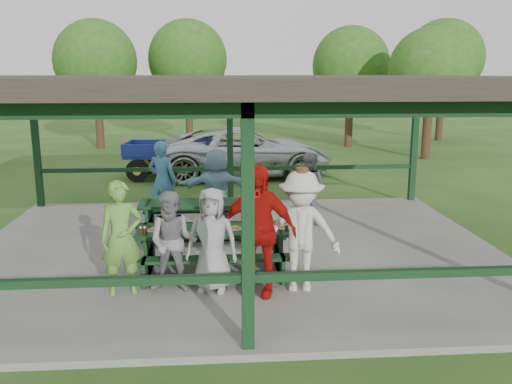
{
  "coord_description": "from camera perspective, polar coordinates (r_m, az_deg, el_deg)",
  "views": [
    {
      "loc": [
        -0.36,
        -9.89,
        3.39
      ],
      "look_at": [
        0.36,
        -0.3,
        1.28
      ],
      "focal_mm": 38.0,
      "sensor_mm": 36.0,
      "label": 1
    }
  ],
  "objects": [
    {
      "name": "contestant_white_fedora",
      "position": [
        8.29,
        4.74,
        -4.14
      ],
      "size": [
        1.29,
        0.86,
        1.92
      ],
      "rotation": [
        0.0,
        0.0,
        -0.14
      ],
      "color": "silver",
      "rests_on": "concrete_slab"
    },
    {
      "name": "pickup_truck",
      "position": [
        18.1,
        -1.3,
        4.22
      ],
      "size": [
        6.1,
        3.27,
        1.63
      ],
      "primitive_type": "imported",
      "rotation": [
        0.0,
        0.0,
        1.67
      ],
      "color": "silver",
      "rests_on": "ground"
    },
    {
      "name": "ground",
      "position": [
        10.46,
        -2.09,
        -6.52
      ],
      "size": [
        90.0,
        90.0,
        0.0
      ],
      "primitive_type": "plane",
      "color": "#284A17",
      "rests_on": "ground"
    },
    {
      "name": "picnic_table_far",
      "position": [
        11.05,
        -5.14,
        -2.39
      ],
      "size": [
        2.72,
        1.39,
        0.75
      ],
      "color": "black",
      "rests_on": "concrete_slab"
    },
    {
      "name": "concrete_slab",
      "position": [
        10.44,
        -2.09,
        -6.26
      ],
      "size": [
        10.0,
        8.0,
        0.1
      ],
      "primitive_type": "cube",
      "color": "slate",
      "rests_on": "ground"
    },
    {
      "name": "spectator_lblue",
      "position": [
        11.74,
        -4.25,
        0.47
      ],
      "size": [
        1.63,
        0.58,
        1.74
      ],
      "primitive_type": "imported",
      "rotation": [
        0.0,
        0.0,
        3.18
      ],
      "color": "#82B4C9",
      "rests_on": "concrete_slab"
    },
    {
      "name": "tree_right",
      "position": [
        22.77,
        17.93,
        12.09
      ],
      "size": [
        3.31,
        3.31,
        5.17
      ],
      "color": "#362115",
      "rests_on": "ground"
    },
    {
      "name": "tree_far_left",
      "position": [
        25.91,
        -16.53,
        13.04
      ],
      "size": [
        3.69,
        3.69,
        5.76
      ],
      "color": "#362115",
      "rests_on": "ground"
    },
    {
      "name": "contestant_green",
      "position": [
        8.4,
        -13.98,
        -4.71
      ],
      "size": [
        0.71,
        0.54,
        1.75
      ],
      "primitive_type": "imported",
      "rotation": [
        0.0,
        0.0,
        0.21
      ],
      "color": "#60A03A",
      "rests_on": "concrete_slab"
    },
    {
      "name": "spectator_blue",
      "position": [
        12.38,
        -9.84,
        1.15
      ],
      "size": [
        0.78,
        0.66,
        1.83
      ],
      "primitive_type": "imported",
      "rotation": [
        0.0,
        0.0,
        2.76
      ],
      "color": "teal",
      "rests_on": "concrete_slab"
    },
    {
      "name": "table_setting",
      "position": [
        9.08,
        -5.08,
        -3.67
      ],
      "size": [
        2.48,
        0.45,
        0.1
      ],
      "color": "white",
      "rests_on": "picnic_table_near"
    },
    {
      "name": "tree_far_right",
      "position": [
        29.33,
        19.2,
        13.12
      ],
      "size": [
        3.87,
        3.87,
        6.05
      ],
      "color": "#362115",
      "rests_on": "ground"
    },
    {
      "name": "spectator_grey",
      "position": [
        12.07,
        5.5,
        0.44
      ],
      "size": [
        0.96,
        0.87,
        1.6
      ],
      "primitive_type": "imported",
      "rotation": [
        0.0,
        0.0,
        2.72
      ],
      "color": "gray",
      "rests_on": "concrete_slab"
    },
    {
      "name": "tree_left",
      "position": [
        27.18,
        -7.21,
        13.66
      ],
      "size": [
        3.81,
        3.81,
        5.95
      ],
      "color": "#362115",
      "rests_on": "ground"
    },
    {
      "name": "farm_trailer",
      "position": [
        18.06,
        -9.24,
        3.47
      ],
      "size": [
        3.69,
        1.81,
        1.29
      ],
      "rotation": [
        0.0,
        0.0,
        -0.09
      ],
      "color": "#1B2996",
      "rests_on": "ground"
    },
    {
      "name": "picnic_table_near",
      "position": [
        9.13,
        -4.44,
        -5.61
      ],
      "size": [
        2.55,
        1.39,
        0.75
      ],
      "color": "black",
      "rests_on": "concrete_slab"
    },
    {
      "name": "pavilion_structure",
      "position": [
        9.9,
        -2.23,
        11.1
      ],
      "size": [
        10.6,
        8.6,
        3.24
      ],
      "color": "black",
      "rests_on": "concrete_slab"
    },
    {
      "name": "contestant_grey_mid",
      "position": [
        8.31,
        -4.65,
        -5.04
      ],
      "size": [
        0.87,
        0.65,
        1.61
      ],
      "primitive_type": "imported",
      "rotation": [
        0.0,
        0.0,
        -0.19
      ],
      "color": "#9B9C9E",
      "rests_on": "concrete_slab"
    },
    {
      "name": "contestant_red",
      "position": [
        8.1,
        0.2,
        -4.05
      ],
      "size": [
        1.26,
        0.84,
        2.0
      ],
      "primitive_type": "imported",
      "rotation": [
        0.0,
        0.0,
        -0.33
      ],
      "color": "#B2100B",
      "rests_on": "concrete_slab"
    },
    {
      "name": "tree_mid",
      "position": [
        25.79,
        9.97,
        12.98
      ],
      "size": [
        3.53,
        3.53,
        5.51
      ],
      "color": "#362115",
      "rests_on": "ground"
    },
    {
      "name": "contestant_grey_left",
      "position": [
        8.35,
        -8.71,
        -5.23
      ],
      "size": [
        0.84,
        0.69,
        1.57
      ],
      "primitive_type": "imported",
      "rotation": [
        0.0,
        0.0,
        -0.14
      ],
      "color": "gray",
      "rests_on": "concrete_slab"
    }
  ]
}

